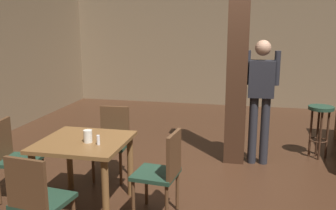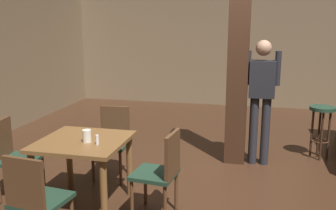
# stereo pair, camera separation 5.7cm
# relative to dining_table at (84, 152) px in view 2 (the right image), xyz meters

# --- Properties ---
(ground_plane) EXTENTS (10.80, 10.80, 0.00)m
(ground_plane) POSITION_rel_dining_table_xyz_m (1.36, 1.01, -0.62)
(ground_plane) COLOR #382114
(wall_back) EXTENTS (8.00, 0.10, 2.80)m
(wall_back) POSITION_rel_dining_table_xyz_m (1.36, 5.51, 0.78)
(wall_back) COLOR #756047
(wall_back) RESTS_ON ground_plane
(pillar) EXTENTS (0.28, 0.28, 2.80)m
(pillar) POSITION_rel_dining_table_xyz_m (1.48, 1.75, 0.78)
(pillar) COLOR #382114
(pillar) RESTS_ON ground_plane
(dining_table) EXTENTS (0.89, 0.89, 0.75)m
(dining_table) POSITION_rel_dining_table_xyz_m (0.00, 0.00, 0.00)
(dining_table) COLOR brown
(dining_table) RESTS_ON ground_plane
(chair_west) EXTENTS (0.47, 0.47, 0.89)m
(chair_west) POSITION_rel_dining_table_xyz_m (-0.87, 0.03, -0.11)
(chair_west) COLOR #1E3828
(chair_west) RESTS_ON ground_plane
(chair_east) EXTENTS (0.46, 0.46, 0.89)m
(chair_east) POSITION_rel_dining_table_xyz_m (0.85, -0.02, -0.11)
(chair_east) COLOR #1E3828
(chair_east) RESTS_ON ground_plane
(chair_south) EXTENTS (0.47, 0.47, 0.89)m
(chair_south) POSITION_rel_dining_table_xyz_m (-0.03, -0.86, -0.11)
(chair_south) COLOR #1E3828
(chair_south) RESTS_ON ground_plane
(chair_north) EXTENTS (0.44, 0.44, 0.89)m
(chair_north) POSITION_rel_dining_table_xyz_m (-0.01, 0.83, -0.11)
(chair_north) COLOR #1E3828
(chair_north) RESTS_ON ground_plane
(napkin_cup) EXTENTS (0.09, 0.09, 0.13)m
(napkin_cup) POSITION_rel_dining_table_xyz_m (0.08, -0.06, 0.20)
(napkin_cup) COLOR silver
(napkin_cup) RESTS_ON dining_table
(salt_shaker) EXTENTS (0.03, 0.03, 0.10)m
(salt_shaker) POSITION_rel_dining_table_xyz_m (0.21, -0.11, 0.18)
(salt_shaker) COLOR silver
(salt_shaker) RESTS_ON dining_table
(standing_person) EXTENTS (0.47, 0.21, 1.72)m
(standing_person) POSITION_rel_dining_table_xyz_m (1.81, 1.72, 0.39)
(standing_person) COLOR black
(standing_person) RESTS_ON ground_plane
(bar_stool_near) EXTENTS (0.35, 0.35, 0.77)m
(bar_stool_near) POSITION_rel_dining_table_xyz_m (2.68, 2.15, -0.04)
(bar_stool_near) COLOR #1E3828
(bar_stool_near) RESTS_ON ground_plane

